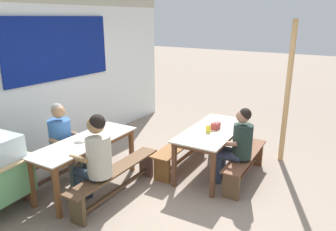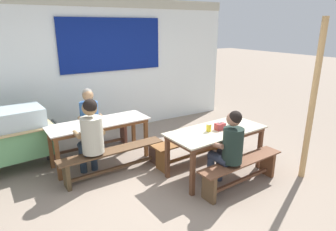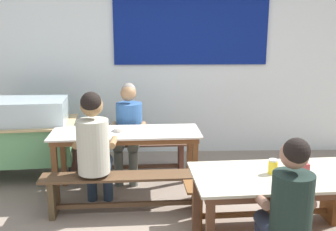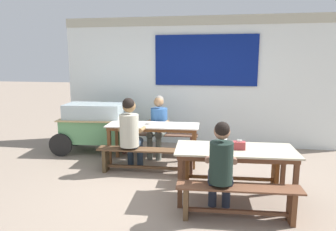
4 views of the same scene
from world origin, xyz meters
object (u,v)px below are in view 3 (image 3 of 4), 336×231
soup_bowl (121,129)px  bench_near_back (265,197)px  person_left_back_turned (94,145)px  condiment_jar (273,167)px  person_near_front (287,208)px  bench_far_back (128,154)px  bench_far_front (125,187)px  dining_table_near (290,183)px  person_center_facing (129,126)px  dining_table_far (126,138)px  food_cart (20,132)px  tissue_box (298,169)px

soup_bowl → bench_near_back: bearing=-28.9°
person_left_back_turned → condiment_jar: bearing=-27.2°
person_near_front → soup_bowl: size_ratio=7.77×
bench_far_back → bench_near_back: size_ratio=1.02×
bench_far_back → bench_far_front: bearing=-87.2°
dining_table_near → person_near_front: size_ratio=1.36×
person_center_facing → soup_bowl: person_center_facing is taller
dining_table_far → bench_far_back: dining_table_far is taller
dining_table_near → condiment_jar: bearing=174.8°
bench_far_front → condiment_jar: 1.58m
food_cart → soup_bowl: size_ratio=11.05×
bench_near_back → soup_bowl: (-1.48, 0.82, 0.48)m
bench_near_back → tissue_box: size_ratio=10.18×
bench_far_back → food_cart: size_ratio=0.95×
food_cart → person_center_facing: size_ratio=1.43×
dining_table_near → food_cart: bearing=147.2°
bench_near_back → bench_far_front: bearing=170.1°
dining_table_near → soup_bowl: (-1.52, 1.36, 0.10)m
soup_bowl → dining_table_near: bearing=-41.9°
bench_near_back → condiment_jar: bearing=-101.6°
person_center_facing → dining_table_near: bearing=-51.1°
dining_table_near → bench_far_front: dining_table_near is taller
person_near_front → condiment_jar: size_ratio=9.78×
bench_near_back → bench_far_back: bearing=137.3°
dining_table_far → bench_near_back: (1.42, -0.79, -0.38)m
bench_far_back → bench_near_back: bearing=-42.7°
dining_table_near → person_near_front: person_near_front is taller
person_near_front → soup_bowl: person_near_front is taller
person_left_back_turned → person_near_front: person_left_back_turned is taller
tissue_box → person_left_back_turned: bearing=154.5°
bench_far_front → person_center_facing: bearing=91.7°
tissue_box → condiment_jar: bearing=170.3°
person_near_front → tissue_box: person_near_front is taller
bench_far_front → soup_bowl: bearing=98.6°
condiment_jar → dining_table_near: bearing=-5.2°
dining_table_far → tissue_box: 2.03m
person_center_facing → condiment_jar: (1.31, -1.80, 0.12)m
bench_far_front → person_left_back_turned: size_ratio=1.33×
person_center_facing → tissue_box: (1.51, -1.83, 0.11)m
person_left_back_turned → person_near_front: 2.04m
dining_table_far → food_cart: 1.48m
bench_near_back → soup_bowl: 1.76m
bench_far_back → bench_far_front: same height
dining_table_near → tissue_box: bearing=-21.9°
person_left_back_turned → bench_far_front: bearing=-8.3°
dining_table_near → food_cart: food_cart is taller
person_left_back_turned → condiment_jar: person_left_back_turned is taller
dining_table_near → tissue_box: (0.05, -0.02, 0.13)m
food_cart → bench_far_front: bearing=-36.5°
bench_far_front → food_cart: bearing=143.5°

